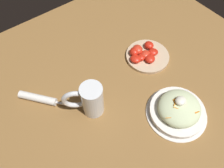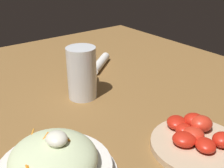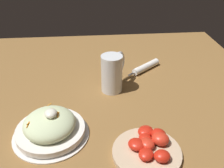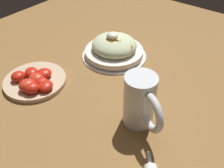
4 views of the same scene
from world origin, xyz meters
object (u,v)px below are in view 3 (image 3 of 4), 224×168
at_px(napkin_roll, 146,67).
at_px(beer_mug, 112,74).
at_px(salad_plate, 50,127).
at_px(tomato_plate, 149,148).

bearing_deg(napkin_roll, beer_mug, 131.88).
distance_m(beer_mug, napkin_roll, 0.22).
xyz_separation_m(salad_plate, napkin_roll, (0.39, -0.37, -0.02)).
height_order(salad_plate, napkin_roll, salad_plate).
bearing_deg(tomato_plate, beer_mug, 11.74).
bearing_deg(napkin_roll, salad_plate, 136.31).
bearing_deg(beer_mug, salad_plate, 139.29).
xyz_separation_m(napkin_roll, tomato_plate, (-0.48, 0.09, 0.00)).
bearing_deg(tomato_plate, salad_plate, 71.39).
bearing_deg(salad_plate, beer_mug, -40.71).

